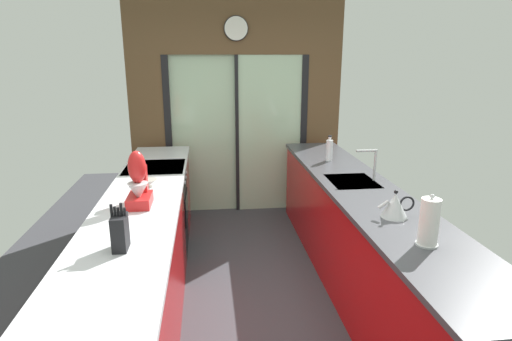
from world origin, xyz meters
The scene contains 12 objects.
ground_plane centered at (0.00, 0.60, -0.01)m, with size 5.04×7.60×0.02m, color #38383D.
back_wall_unit centered at (0.00, 2.40, 1.52)m, with size 2.64×0.12×2.70m.
left_counter_run centered at (-0.91, 0.13, 0.47)m, with size 0.62×3.80×0.92m.
right_counter_run centered at (0.91, 0.30, 0.46)m, with size 0.62×3.80×0.92m.
sink_faucet centered at (1.06, 0.55, 1.11)m, with size 0.19×0.02×0.28m.
oven_range centered at (-0.91, 1.25, 0.46)m, with size 0.60×0.60×0.92m.
mixing_bowl centered at (-0.89, 0.58, 0.96)m, with size 0.16×0.16×0.07m.
knife_block centered at (-0.89, -0.60, 1.03)m, with size 0.09×0.14×0.28m.
stand_mixer centered at (-0.89, 0.13, 1.08)m, with size 0.17×0.27×0.42m.
kettle centered at (0.89, -0.31, 1.01)m, with size 0.26×0.18×0.20m.
soap_bottle centered at (0.89, 1.29, 1.04)m, with size 0.07×0.07×0.27m.
paper_towel_roll centered at (0.89, -0.76, 1.06)m, with size 0.13×0.13×0.32m.
Camera 1 is at (-0.37, -2.90, 2.01)m, focal length 29.51 mm.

